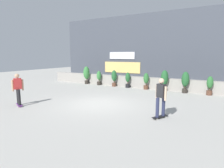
% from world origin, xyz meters
% --- Properties ---
extents(ground_plane, '(48.00, 48.00, 0.00)m').
position_xyz_m(ground_plane, '(0.00, 0.00, 0.00)').
color(ground_plane, '#B2AFA8').
extents(planter_wall, '(18.00, 0.40, 0.90)m').
position_xyz_m(planter_wall, '(0.00, 6.00, 0.45)').
color(planter_wall, gray).
rests_on(planter_wall, ground).
extents(building_backdrop, '(20.00, 2.08, 6.50)m').
position_xyz_m(building_backdrop, '(-0.00, 10.00, 3.25)').
color(building_backdrop, '#424751').
rests_on(building_backdrop, ground).
extents(potted_plant_0, '(0.57, 0.57, 1.61)m').
position_xyz_m(potted_plant_0, '(-5.01, 5.55, 0.95)').
color(potted_plant_0, '#2D2823').
rests_on(potted_plant_0, ground).
extents(potted_plant_1, '(0.39, 0.39, 1.26)m').
position_xyz_m(potted_plant_1, '(-3.63, 5.55, 0.68)').
color(potted_plant_1, '#2D2823').
rests_on(potted_plant_1, ground).
extents(potted_plant_2, '(0.45, 0.45, 1.38)m').
position_xyz_m(potted_plant_2, '(-2.09, 5.55, 0.79)').
color(potted_plant_2, brown).
rests_on(potted_plant_2, ground).
extents(potted_plant_3, '(0.39, 0.39, 1.25)m').
position_xyz_m(potted_plant_3, '(-0.82, 5.55, 0.68)').
color(potted_plant_3, black).
rests_on(potted_plant_3, ground).
extents(potted_plant_4, '(0.40, 0.40, 1.28)m').
position_xyz_m(potted_plant_4, '(0.74, 5.55, 0.70)').
color(potted_plant_4, brown).
rests_on(potted_plant_4, ground).
extents(potted_plant_5, '(0.54, 0.54, 1.55)m').
position_xyz_m(potted_plant_5, '(2.16, 5.55, 0.90)').
color(potted_plant_5, brown).
rests_on(potted_plant_5, ground).
extents(potted_plant_6, '(0.51, 0.51, 1.50)m').
position_xyz_m(potted_plant_6, '(3.60, 5.55, 0.87)').
color(potted_plant_6, '#2D2823').
rests_on(potted_plant_6, ground).
extents(potted_plant_7, '(0.40, 0.40, 1.27)m').
position_xyz_m(potted_plant_7, '(5.14, 5.55, 0.70)').
color(potted_plant_7, brown).
rests_on(potted_plant_7, ground).
extents(skater_far_left, '(0.81, 0.52, 1.70)m').
position_xyz_m(skater_far_left, '(-3.40, -2.38, 0.94)').
color(skater_far_left, '#72338C').
rests_on(skater_far_left, ground).
extents(skater_by_wall_right, '(0.54, 0.80, 1.70)m').
position_xyz_m(skater_by_wall_right, '(3.56, -0.65, 0.94)').
color(skater_by_wall_right, black).
rests_on(skater_by_wall_right, ground).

